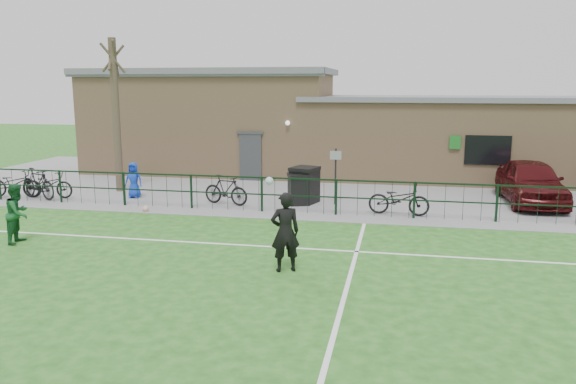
% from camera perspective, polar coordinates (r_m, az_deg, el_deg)
% --- Properties ---
extents(ground, '(90.00, 90.00, 0.00)m').
position_cam_1_polar(ground, '(11.19, -5.15, -11.33)').
color(ground, '#205719').
rests_on(ground, ground).
extents(paving_strip, '(34.00, 13.00, 0.02)m').
position_cam_1_polar(paving_strip, '(23.98, 4.00, 0.71)').
color(paving_strip, slate).
rests_on(paving_strip, ground).
extents(pitch_line_touch, '(28.00, 0.10, 0.01)m').
position_cam_1_polar(pitch_line_touch, '(18.46, 1.71, -2.35)').
color(pitch_line_touch, white).
rests_on(pitch_line_touch, ground).
extents(pitch_line_mid, '(28.00, 0.10, 0.01)m').
position_cam_1_polar(pitch_line_mid, '(14.85, -0.76, -5.63)').
color(pitch_line_mid, white).
rests_on(pitch_line_mid, ground).
extents(pitch_line_perp, '(0.10, 16.00, 0.01)m').
position_cam_1_polar(pitch_line_perp, '(10.82, 5.30, -12.09)').
color(pitch_line_perp, white).
rests_on(pitch_line_perp, ground).
extents(perimeter_fence, '(28.00, 0.10, 1.20)m').
position_cam_1_polar(perimeter_fence, '(18.53, 1.83, -0.42)').
color(perimeter_fence, black).
rests_on(perimeter_fence, ground).
extents(bare_tree, '(0.30, 0.30, 6.00)m').
position_cam_1_polar(bare_tree, '(23.23, -17.07, 7.37)').
color(bare_tree, '#413627').
rests_on(bare_tree, ground).
extents(wheelie_bin_left, '(1.05, 1.12, 1.22)m').
position_cam_1_polar(wheelie_bin_left, '(20.17, 1.70, 0.59)').
color(wheelie_bin_left, black).
rests_on(wheelie_bin_left, paving_strip).
extents(wheelie_bin_right, '(0.90, 0.95, 1.02)m').
position_cam_1_polar(wheelie_bin_right, '(19.94, 1.08, 0.18)').
color(wheelie_bin_right, black).
rests_on(wheelie_bin_right, paving_strip).
extents(sign_post, '(0.06, 0.06, 2.00)m').
position_cam_1_polar(sign_post, '(19.94, 4.84, 1.58)').
color(sign_post, black).
rests_on(sign_post, paving_strip).
extents(car_maroon, '(2.00, 4.67, 1.57)m').
position_cam_1_polar(car_maroon, '(21.87, 23.44, 0.97)').
color(car_maroon, '#3F0B0D').
rests_on(car_maroon, paving_strip).
extents(bicycle_a, '(2.08, 0.97, 1.05)m').
position_cam_1_polar(bicycle_a, '(23.60, -26.04, 0.78)').
color(bicycle_a, black).
rests_on(bicycle_a, paving_strip).
extents(bicycle_b, '(1.99, 1.22, 1.16)m').
position_cam_1_polar(bicycle_b, '(22.87, -24.07, 0.79)').
color(bicycle_b, black).
rests_on(bicycle_b, paving_strip).
extents(bicycle_c, '(1.94, 0.71, 1.01)m').
position_cam_1_polar(bicycle_c, '(22.96, -23.13, 0.71)').
color(bicycle_c, black).
rests_on(bicycle_c, paving_strip).
extents(bicycle_d, '(1.83, 0.94, 1.06)m').
position_cam_1_polar(bicycle_d, '(20.01, -6.33, 0.21)').
color(bicycle_d, black).
rests_on(bicycle_d, paving_strip).
extents(bicycle_e, '(2.03, 0.88, 1.04)m').
position_cam_1_polar(bicycle_e, '(18.67, 11.20, -0.73)').
color(bicycle_e, black).
rests_on(bicycle_e, paving_strip).
extents(spectator_child, '(0.69, 0.49, 1.34)m').
position_cam_1_polar(spectator_child, '(21.88, -15.41, 1.18)').
color(spectator_child, '#1337BB').
rests_on(spectator_child, paving_strip).
extents(goalkeeper_kick, '(1.51, 3.16, 1.85)m').
position_cam_1_polar(goalkeeper_kick, '(12.82, -0.32, -3.96)').
color(goalkeeper_kick, black).
rests_on(goalkeeper_kick, ground).
extents(outfield_player, '(0.71, 0.86, 1.62)m').
position_cam_1_polar(outfield_player, '(16.79, -25.75, -1.96)').
color(outfield_player, '#175025').
rests_on(outfield_player, ground).
extents(ball_ground, '(0.21, 0.21, 0.21)m').
position_cam_1_polar(ball_ground, '(19.52, -14.27, -1.65)').
color(ball_ground, white).
rests_on(ball_ground, ground).
extents(clubhouse, '(24.25, 5.40, 4.96)m').
position_cam_1_polar(clubhouse, '(26.78, 3.01, 6.55)').
color(clubhouse, tan).
rests_on(clubhouse, ground).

